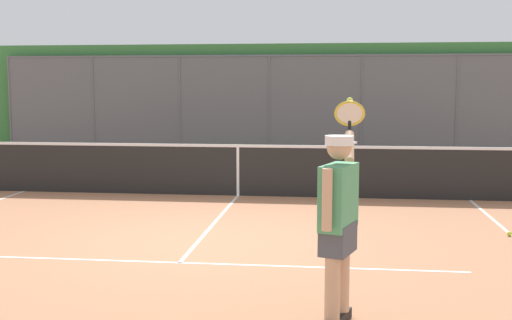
% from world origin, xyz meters
% --- Properties ---
extents(ground_plane, '(60.00, 60.00, 0.00)m').
position_xyz_m(ground_plane, '(0.00, 0.00, 0.00)').
color(ground_plane, '#B27551').
extents(court_line_markings, '(8.48, 8.50, 0.01)m').
position_xyz_m(court_line_markings, '(0.00, 1.38, 0.00)').
color(court_line_markings, white).
rests_on(court_line_markings, ground).
extents(fence_backdrop, '(17.97, 1.37, 3.19)m').
position_xyz_m(fence_backdrop, '(0.00, -10.15, 1.58)').
color(fence_backdrop, '#565B60').
rests_on(fence_backdrop, ground).
extents(tennis_net, '(10.89, 0.09, 1.07)m').
position_xyz_m(tennis_net, '(0.00, -3.66, 0.49)').
color(tennis_net, '#2D2D2D').
rests_on(tennis_net, ground).
extents(tennis_player, '(0.43, 1.39, 1.94)m').
position_xyz_m(tennis_player, '(-1.81, 2.75, 0.96)').
color(tennis_player, black).
rests_on(tennis_player, ground).
extents(tennis_ball_mid_court, '(0.07, 0.07, 0.07)m').
position_xyz_m(tennis_ball_mid_court, '(-4.17, -0.86, 0.03)').
color(tennis_ball_mid_court, '#C1D138').
rests_on(tennis_ball_mid_court, ground).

